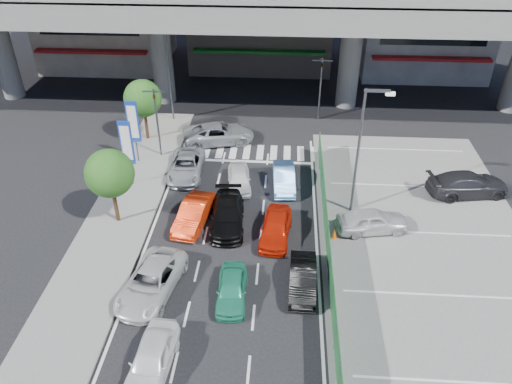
# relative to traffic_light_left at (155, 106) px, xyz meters

# --- Properties ---
(ground) EXTENTS (120.00, 120.00, 0.00)m
(ground) POSITION_rel_traffic_light_left_xyz_m (6.20, -12.00, -3.94)
(ground) COLOR black
(ground) RESTS_ON ground
(parking_lot) EXTENTS (12.00, 28.00, 0.06)m
(parking_lot) POSITION_rel_traffic_light_left_xyz_m (17.20, -10.00, -3.91)
(parking_lot) COLOR slate
(parking_lot) RESTS_ON ground
(sidewalk_left) EXTENTS (4.00, 30.00, 0.12)m
(sidewalk_left) POSITION_rel_traffic_light_left_xyz_m (-0.80, -8.00, -3.88)
(sidewalk_left) COLOR slate
(sidewalk_left) RESTS_ON ground
(fence_run) EXTENTS (0.16, 22.00, 1.80)m
(fence_run) POSITION_rel_traffic_light_left_xyz_m (11.50, -11.00, -3.04)
(fence_run) COLOR #205D2D
(fence_run) RESTS_ON ground
(expressway) EXTENTS (64.00, 14.00, 10.75)m
(expressway) POSITION_rel_traffic_light_left_xyz_m (6.20, 10.00, 4.83)
(expressway) COLOR slate
(expressway) RESTS_ON ground
(building_east) EXTENTS (12.00, 10.90, 12.00)m
(building_east) POSITION_rel_traffic_light_left_xyz_m (22.20, 19.97, 2.06)
(building_east) COLOR slate
(building_east) RESTS_ON ground
(traffic_light_left) EXTENTS (1.60, 1.24, 5.20)m
(traffic_light_left) POSITION_rel_traffic_light_left_xyz_m (0.00, 0.00, 0.00)
(traffic_light_left) COLOR #595B60
(traffic_light_left) RESTS_ON ground
(traffic_light_right) EXTENTS (1.60, 1.24, 5.20)m
(traffic_light_right) POSITION_rel_traffic_light_left_xyz_m (11.70, 7.00, 0.00)
(traffic_light_right) COLOR #595B60
(traffic_light_right) RESTS_ON ground
(street_lamp_right) EXTENTS (1.65, 0.22, 8.00)m
(street_lamp_right) POSITION_rel_traffic_light_left_xyz_m (13.37, -6.00, 0.83)
(street_lamp_right) COLOR #595B60
(street_lamp_right) RESTS_ON ground
(street_lamp_left) EXTENTS (1.65, 0.22, 8.00)m
(street_lamp_left) POSITION_rel_traffic_light_left_xyz_m (-0.13, 6.00, 0.83)
(street_lamp_left) COLOR #595B60
(street_lamp_left) RESTS_ON ground
(signboard_near) EXTENTS (0.80, 0.14, 4.70)m
(signboard_near) POSITION_rel_traffic_light_left_xyz_m (-1.00, -4.01, -0.87)
(signboard_near) COLOR #595B60
(signboard_near) RESTS_ON ground
(signboard_far) EXTENTS (0.80, 0.14, 4.70)m
(signboard_far) POSITION_rel_traffic_light_left_xyz_m (-1.40, -1.01, -0.87)
(signboard_far) COLOR #595B60
(signboard_far) RESTS_ON ground
(tree_near) EXTENTS (2.80, 2.80, 4.80)m
(tree_near) POSITION_rel_traffic_light_left_xyz_m (-0.80, -8.00, -0.55)
(tree_near) COLOR #382314
(tree_near) RESTS_ON ground
(tree_far) EXTENTS (2.80, 2.80, 4.80)m
(tree_far) POSITION_rel_traffic_light_left_xyz_m (-1.60, 2.50, -0.55)
(tree_far) COLOR #382314
(tree_far) RESTS_ON ground
(van_white_back_left) EXTENTS (1.91, 4.15, 1.38)m
(van_white_back_left) POSITION_rel_traffic_light_left_xyz_m (3.74, -18.16, -3.25)
(van_white_back_left) COLOR white
(van_white_back_left) RESTS_ON ground
(sedan_white_mid_left) EXTENTS (3.16, 5.30, 1.38)m
(sedan_white_mid_left) POSITION_rel_traffic_light_left_xyz_m (2.62, -13.65, -3.25)
(sedan_white_mid_left) COLOR silver
(sedan_white_mid_left) RESTS_ON ground
(taxi_teal_mid) EXTENTS (1.58, 3.66, 1.23)m
(taxi_teal_mid) POSITION_rel_traffic_light_left_xyz_m (6.65, -13.79, -3.32)
(taxi_teal_mid) COLOR #2A9B76
(taxi_teal_mid) RESTS_ON ground
(hatch_black_mid_right) EXTENTS (1.41, 3.83, 1.25)m
(hatch_black_mid_right) POSITION_rel_traffic_light_left_xyz_m (10.14, -12.90, -3.31)
(hatch_black_mid_right) COLOR black
(hatch_black_mid_right) RESTS_ON ground
(taxi_orange_left) EXTENTS (2.14, 4.37, 1.38)m
(taxi_orange_left) POSITION_rel_traffic_light_left_xyz_m (3.78, -7.89, -3.25)
(taxi_orange_left) COLOR red
(taxi_orange_left) RESTS_ON ground
(sedan_black_mid) EXTENTS (2.29, 4.89, 1.38)m
(sedan_black_mid) POSITION_rel_traffic_light_left_xyz_m (5.77, -7.84, -3.25)
(sedan_black_mid) COLOR black
(sedan_black_mid) RESTS_ON ground
(taxi_orange_right) EXTENTS (1.98, 4.18, 1.38)m
(taxi_orange_right) POSITION_rel_traffic_light_left_xyz_m (8.66, -8.90, -3.25)
(taxi_orange_right) COLOR red
(taxi_orange_right) RESTS_ON ground
(wagon_silver_front_left) EXTENTS (2.39, 4.84, 1.32)m
(wagon_silver_front_left) POSITION_rel_traffic_light_left_xyz_m (2.32, -2.42, -3.28)
(wagon_silver_front_left) COLOR #9FA1A7
(wagon_silver_front_left) RESTS_ON ground
(sedan_white_front_mid) EXTENTS (1.95, 3.81, 1.24)m
(sedan_white_front_mid) POSITION_rel_traffic_light_left_xyz_m (6.07, -3.70, -3.31)
(sedan_white_front_mid) COLOR white
(sedan_white_front_mid) RESTS_ON ground
(kei_truck_front_right) EXTENTS (1.63, 4.02, 1.30)m
(kei_truck_front_right) POSITION_rel_traffic_light_left_xyz_m (9.02, -3.49, -3.29)
(kei_truck_front_right) COLOR #5F97DB
(kei_truck_front_right) RESTS_ON ground
(crossing_wagon_silver) EXTENTS (5.80, 3.69, 1.49)m
(crossing_wagon_silver) POSITION_rel_traffic_light_left_xyz_m (3.96, 2.36, -3.19)
(crossing_wagon_silver) COLOR #93959A
(crossing_wagon_silver) RESTS_ON ground
(parked_sedan_white) EXTENTS (4.35, 2.35, 1.41)m
(parked_sedan_white) POSITION_rel_traffic_light_left_xyz_m (14.19, -7.98, -3.17)
(parked_sedan_white) COLOR silver
(parked_sedan_white) RESTS_ON parking_lot
(parked_sedan_dgrey) EXTENTS (5.47, 2.96, 1.51)m
(parked_sedan_dgrey) POSITION_rel_traffic_light_left_xyz_m (20.80, -3.73, -3.12)
(parked_sedan_dgrey) COLOR #28272B
(parked_sedan_dgrey) RESTS_ON parking_lot
(traffic_cone) EXTENTS (0.43, 0.43, 0.64)m
(traffic_cone) POSITION_rel_traffic_light_left_xyz_m (11.99, -8.82, -3.56)
(traffic_cone) COLOR #EC580D
(traffic_cone) RESTS_ON parking_lot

